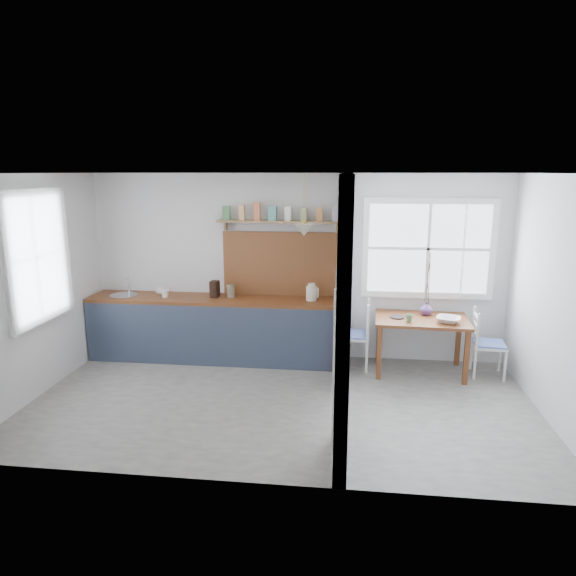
# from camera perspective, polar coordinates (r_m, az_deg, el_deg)

# --- Properties ---
(floor) EXTENTS (5.80, 3.20, 0.01)m
(floor) POSITION_cam_1_polar(r_m,az_deg,el_deg) (6.11, -0.73, -12.57)
(floor) COLOR gray
(floor) RESTS_ON ground
(ceiling) EXTENTS (5.80, 3.20, 0.01)m
(ceiling) POSITION_cam_1_polar(r_m,az_deg,el_deg) (5.52, -0.81, 12.63)
(ceiling) COLOR silver
(ceiling) RESTS_ON walls
(walls) EXTENTS (5.81, 3.21, 2.60)m
(walls) POSITION_cam_1_polar(r_m,az_deg,el_deg) (5.67, -0.77, -0.62)
(walls) COLOR silver
(walls) RESTS_ON floor
(partition) EXTENTS (0.12, 3.20, 2.60)m
(partition) POSITION_cam_1_polar(r_m,az_deg,el_deg) (5.65, 6.36, 0.82)
(partition) COLOR silver
(partition) RESTS_ON floor
(kitchen_window) EXTENTS (0.10, 1.16, 1.50)m
(kitchen_window) POSITION_cam_1_polar(r_m,az_deg,el_deg) (6.61, -26.30, 3.07)
(kitchen_window) COLOR white
(kitchen_window) RESTS_ON walls
(nook_window) EXTENTS (1.76, 0.10, 1.30)m
(nook_window) POSITION_cam_1_polar(r_m,az_deg,el_deg) (7.19, 15.32, 4.22)
(nook_window) COLOR white
(nook_window) RESTS_ON walls
(counter) EXTENTS (3.50, 0.60, 0.90)m
(counter) POSITION_cam_1_polar(r_m,az_deg,el_deg) (7.37, -8.17, -4.38)
(counter) COLOR brown
(counter) RESTS_ON floor
(sink) EXTENTS (0.40, 0.40, 0.02)m
(sink) POSITION_cam_1_polar(r_m,az_deg,el_deg) (7.67, -17.76, -0.83)
(sink) COLOR silver
(sink) RESTS_ON counter
(backsplash) EXTENTS (1.65, 0.03, 0.90)m
(backsplash) POSITION_cam_1_polar(r_m,az_deg,el_deg) (7.22, -0.76, 2.70)
(backsplash) COLOR brown
(backsplash) RESTS_ON walls
(shelf) EXTENTS (1.75, 0.20, 0.21)m
(shelf) POSITION_cam_1_polar(r_m,az_deg,el_deg) (7.05, -0.87, 7.83)
(shelf) COLOR #9D7850
(shelf) RESTS_ON walls
(pendant_lamp) EXTENTS (0.26, 0.26, 0.16)m
(pendant_lamp) POSITION_cam_1_polar(r_m,az_deg,el_deg) (6.69, 1.78, 6.47)
(pendant_lamp) COLOR silver
(pendant_lamp) RESTS_ON ceiling
(utensil_rail) EXTENTS (0.02, 0.50, 0.02)m
(utensil_rail) POSITION_cam_1_polar(r_m,az_deg,el_deg) (6.48, 5.63, 2.37)
(utensil_rail) COLOR silver
(utensil_rail) RESTS_ON partition
(dining_table) EXTENTS (1.23, 0.85, 0.74)m
(dining_table) POSITION_cam_1_polar(r_m,az_deg,el_deg) (7.05, 14.47, -6.17)
(dining_table) COLOR brown
(dining_table) RESTS_ON floor
(chair_left) EXTENTS (0.45, 0.45, 0.93)m
(chair_left) POSITION_cam_1_polar(r_m,az_deg,el_deg) (7.03, 7.26, -5.11)
(chair_left) COLOR white
(chair_left) RESTS_ON floor
(chair_right) EXTENTS (0.44, 0.44, 0.88)m
(chair_right) POSITION_cam_1_polar(r_m,az_deg,el_deg) (7.18, 21.43, -5.75)
(chair_right) COLOR white
(chair_right) RESTS_ON floor
(kettle) EXTENTS (0.20, 0.16, 0.23)m
(kettle) POSITION_cam_1_polar(r_m,az_deg,el_deg) (6.99, 2.62, -0.45)
(kettle) COLOR silver
(kettle) RESTS_ON counter
(mug_a) EXTENTS (0.12, 0.12, 0.11)m
(mug_a) POSITION_cam_1_polar(r_m,az_deg,el_deg) (7.36, -13.51, -0.61)
(mug_a) COLOR white
(mug_a) RESTS_ON counter
(mug_b) EXTENTS (0.13, 0.13, 0.10)m
(mug_b) POSITION_cam_1_polar(r_m,az_deg,el_deg) (7.58, -14.06, -0.29)
(mug_b) COLOR white
(mug_b) RESTS_ON counter
(knife_block) EXTENTS (0.12, 0.16, 0.23)m
(knife_block) POSITION_cam_1_polar(r_m,az_deg,el_deg) (7.23, -8.14, -0.11)
(knife_block) COLOR black
(knife_block) RESTS_ON counter
(jar) EXTENTS (0.14, 0.14, 0.18)m
(jar) POSITION_cam_1_polar(r_m,az_deg,el_deg) (7.21, -6.39, -0.32)
(jar) COLOR #6D634E
(jar) RESTS_ON counter
(towel_magenta) EXTENTS (0.02, 0.03, 0.61)m
(towel_magenta) POSITION_cam_1_polar(r_m,az_deg,el_deg) (6.86, 5.17, -7.21)
(towel_magenta) COLOR #BC1247
(towel_magenta) RESTS_ON counter
(towel_orange) EXTENTS (0.02, 0.03, 0.55)m
(towel_orange) POSITION_cam_1_polar(r_m,az_deg,el_deg) (6.83, 5.16, -7.51)
(towel_orange) COLOR orange
(towel_orange) RESTS_ON counter
(bowl) EXTENTS (0.38, 0.38, 0.07)m
(bowl) POSITION_cam_1_polar(r_m,az_deg,el_deg) (6.83, 17.40, -3.38)
(bowl) COLOR white
(bowl) RESTS_ON dining_table
(table_cup) EXTENTS (0.12, 0.12, 0.09)m
(table_cup) POSITION_cam_1_polar(r_m,az_deg,el_deg) (6.74, 13.31, -3.27)
(table_cup) COLOR #5A925A
(table_cup) RESTS_ON dining_table
(plate) EXTENTS (0.24, 0.24, 0.02)m
(plate) POSITION_cam_1_polar(r_m,az_deg,el_deg) (6.89, 12.04, -3.19)
(plate) COLOR black
(plate) RESTS_ON dining_table
(vase) EXTENTS (0.19, 0.19, 0.18)m
(vase) POSITION_cam_1_polar(r_m,az_deg,el_deg) (7.09, 15.12, -2.21)
(vase) COLOR #5E3B7B
(vase) RESTS_ON dining_table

